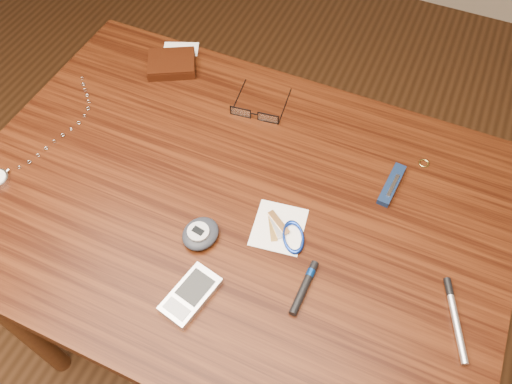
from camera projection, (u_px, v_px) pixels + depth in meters
ground at (242, 333)px, 1.53m from camera, size 3.80×3.80×0.00m
desk at (234, 226)px, 1.00m from camera, size 1.00×0.70×0.75m
wallet_and_card at (172, 63)px, 1.11m from camera, size 0.13×0.16×0.02m
eyeglasses at (255, 113)px, 1.02m from camera, size 0.12×0.12×0.02m
gold_ring at (424, 163)px, 0.96m from camera, size 0.02×0.02×0.00m
pocket_watch at (2, 175)px, 0.94m from camera, size 0.08×0.32×0.01m
pda_phone at (191, 295)px, 0.80m from camera, size 0.07×0.11×0.02m
pedometer at (200, 233)px, 0.86m from camera, size 0.07×0.08×0.03m
notepad_keys at (286, 232)px, 0.87m from camera, size 0.12×0.11×0.01m
pocket_knife at (392, 185)px, 0.93m from camera, size 0.03×0.10×0.01m
silver_pen at (454, 313)px, 0.79m from camera, size 0.06×0.13×0.01m
black_blue_pen at (305, 286)px, 0.81m from camera, size 0.02×0.10×0.01m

